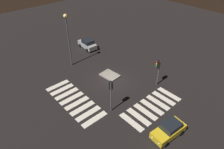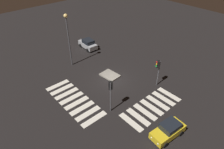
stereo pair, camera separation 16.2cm
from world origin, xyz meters
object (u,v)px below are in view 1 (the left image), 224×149
object	(u,v)px
traffic_light_east	(111,89)
traffic_light_north	(158,67)
car_yellow	(169,130)
street_lamp	(67,32)
traffic_island	(110,75)
car_silver	(87,44)

from	to	relation	value
traffic_light_east	traffic_light_north	bearing A→B (deg)	-50.56
car_yellow	traffic_light_north	xyz separation A→B (m)	(-6.02, 5.70, 2.04)
traffic_light_east	street_lamp	size ratio (longest dim) A/B	0.50
traffic_island	car_silver	xyz separation A→B (m)	(-8.96, 2.67, 0.74)
car_silver	traffic_light_east	world-z (taller)	traffic_light_east
traffic_light_east	car_silver	bearing A→B (deg)	16.51
traffic_island	car_silver	size ratio (longest dim) A/B	0.69
traffic_light_north	traffic_island	bearing A→B (deg)	-9.29
car_yellow	traffic_light_north	bearing A→B (deg)	-127.69
car_yellow	street_lamp	distance (m)	18.38
traffic_island	car_silver	world-z (taller)	car_silver
traffic_island	street_lamp	size ratio (longest dim) A/B	0.34
car_yellow	traffic_light_north	world-z (taller)	traffic_light_north
car_yellow	car_silver	distance (m)	21.27
car_silver	traffic_light_north	world-z (taller)	traffic_light_north
traffic_light_north	street_lamp	size ratio (longest dim) A/B	0.47
traffic_island	car_silver	distance (m)	9.38
car_silver	traffic_light_north	distance (m)	14.76
car_yellow	traffic_light_east	size ratio (longest dim) A/B	0.95
traffic_light_north	street_lamp	bearing A→B (deg)	-13.20
car_silver	traffic_light_east	distance (m)	15.96
traffic_light_east	traffic_light_north	xyz separation A→B (m)	(0.47, 7.58, -0.23)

